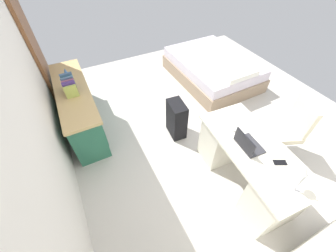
{
  "coord_description": "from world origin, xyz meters",
  "views": [
    {
      "loc": [
        -2.06,
        1.59,
        2.6
      ],
      "look_at": [
        -0.36,
        0.73,
        0.6
      ],
      "focal_mm": 22.19,
      "sensor_mm": 36.0,
      "label": 1
    }
  ],
  "objects": [
    {
      "name": "computer_mouse",
      "position": [
        -0.91,
        0.08,
        0.75
      ],
      "size": [
        0.07,
        0.1,
        0.03
      ],
      "primitive_type": "ellipsoid",
      "rotation": [
        0.0,
        0.0,
        -0.07
      ],
      "color": "white",
      "rests_on": "desk"
    },
    {
      "name": "door_wooden",
      "position": [
        1.66,
        2.03,
        1.02
      ],
      "size": [
        0.88,
        0.05,
        2.04
      ],
      "primitive_type": "cube",
      "color": "brown",
      "rests_on": "ground_plane"
    },
    {
      "name": "office_chair",
      "position": [
        -1.05,
        -0.74,
        0.42
      ],
      "size": [
        0.6,
        0.6,
        0.94
      ],
      "color": "black",
      "rests_on": "ground_plane"
    },
    {
      "name": "suitcase_black",
      "position": [
        -0.05,
        0.42,
        0.31
      ],
      "size": [
        0.38,
        0.25,
        0.62
      ],
      "primitive_type": "cube",
      "rotation": [
        0.0,
        0.0,
        -0.09
      ],
      "color": "black",
      "rests_on": "ground_plane"
    },
    {
      "name": "laptop",
      "position": [
        -1.17,
        0.14,
        0.78
      ],
      "size": [
        0.32,
        0.24,
        0.21
      ],
      "color": "#333338",
      "rests_on": "desk"
    },
    {
      "name": "bed",
      "position": [
        1.01,
        -1.03,
        0.24
      ],
      "size": [
        1.93,
        1.44,
        0.58
      ],
      "color": "gray",
      "rests_on": "ground_plane"
    },
    {
      "name": "book_row",
      "position": [
        0.79,
        1.73,
        0.84
      ],
      "size": [
        0.31,
        0.17,
        0.23
      ],
      "color": "#ACBD55",
      "rests_on": "credenza"
    },
    {
      "name": "ground_plane",
      "position": [
        0.0,
        0.0,
        0.0
      ],
      "size": [
        5.42,
        5.42,
        0.0
      ],
      "primitive_type": "plane",
      "color": "beige"
    },
    {
      "name": "desk_lamp",
      "position": [
        -1.74,
        0.1,
        0.99
      ],
      "size": [
        0.16,
        0.11,
        0.34
      ],
      "color": "silver",
      "rests_on": "desk"
    },
    {
      "name": "figurine_small",
      "position": [
        1.31,
        1.73,
        0.79
      ],
      "size": [
        0.08,
        0.08,
        0.11
      ],
      "primitive_type": "cone",
      "color": "#4C7FBF",
      "rests_on": "credenza"
    },
    {
      "name": "cell_phone_near_laptop",
      "position": [
        -1.5,
        -0.03,
        0.74
      ],
      "size": [
        0.12,
        0.15,
        0.01
      ],
      "primitive_type": "cube",
      "rotation": [
        0.0,
        0.0,
        -0.47
      ],
      "color": "black",
      "rests_on": "desk"
    },
    {
      "name": "desk",
      "position": [
        -1.23,
        0.06,
        0.38
      ],
      "size": [
        1.48,
        0.76,
        0.73
      ],
      "color": "silver",
      "rests_on": "ground_plane"
    },
    {
      "name": "wall_back",
      "position": [
        0.0,
        2.11,
        1.35
      ],
      "size": [
        4.42,
        0.1,
        2.7
      ],
      "primitive_type": "cube",
      "color": "silver",
      "rests_on": "ground_plane"
    },
    {
      "name": "credenza",
      "position": [
        0.85,
        1.73,
        0.37
      ],
      "size": [
        1.8,
        0.48,
        0.74
      ],
      "color": "#28664C",
      "rests_on": "ground_plane"
    }
  ]
}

